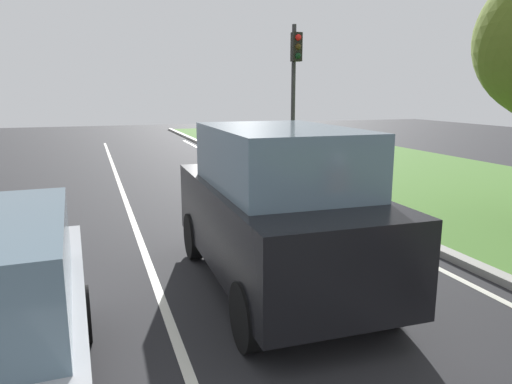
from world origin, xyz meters
The scene contains 7 objects.
ground_plane centered at (0.00, 14.00, 0.00)m, with size 60.00×60.00×0.00m, color #262628.
lane_line_center centered at (-0.70, 14.00, 0.00)m, with size 0.12×32.00×0.01m, color silver.
lane_line_right_edge centered at (3.60, 14.00, 0.00)m, with size 0.12×32.00×0.01m, color silver.
grass_verge_right centered at (8.50, 14.00, 0.03)m, with size 9.00×48.00×0.06m, color #47752D.
curb_right centered at (4.10, 14.00, 0.06)m, with size 0.24×48.00×0.12m, color #9E9B93.
car_suv_ahead centered at (0.91, 8.88, 1.17)m, with size 2.04×4.54×2.28m.
traffic_light_near_right centered at (5.02, 17.66, 3.27)m, with size 0.32×0.50×4.86m.
Camera 1 is at (-1.47, 2.90, 2.74)m, focal length 33.59 mm.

